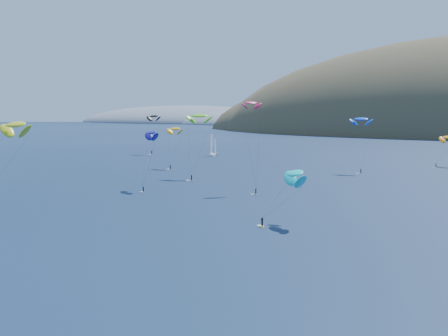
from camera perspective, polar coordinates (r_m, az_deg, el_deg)
headland at (r=967.17m, az=-2.14°, el=3.98°), size 460.00×250.00×60.00m
sailboat at (r=315.32m, az=-1.04°, el=1.31°), size 10.45×9.48×12.47m
kitesurfer_1 at (r=253.19m, az=-4.51°, el=3.59°), size 8.45×8.93×18.16m
kitesurfer_2 at (r=140.19m, az=-18.51°, el=3.78°), size 10.08×12.27×23.68m
kitesurfer_3 at (r=219.80m, az=-2.26°, el=4.79°), size 9.87×14.36×24.19m
kitesurfer_4 at (r=240.49m, az=12.43°, el=4.39°), size 8.70×6.64×22.50m
kitesurfer_5 at (r=132.43m, az=6.54°, el=-0.48°), size 10.02×12.41×13.59m
kitesurfer_9 at (r=182.66m, az=2.50°, el=5.95°), size 7.84×8.91×27.71m
kitesurfer_10 at (r=189.32m, az=-6.62°, el=3.24°), size 8.91×12.16×19.39m
kitesurfer_11 at (r=276.99m, az=19.73°, el=2.67°), size 9.17×13.81×14.49m
kitesurfer_12 at (r=329.70m, az=-6.45°, el=4.71°), size 8.92×7.29×22.18m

